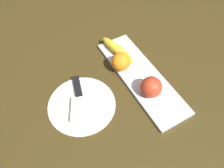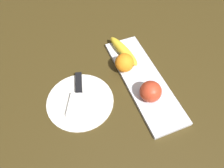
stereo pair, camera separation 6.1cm
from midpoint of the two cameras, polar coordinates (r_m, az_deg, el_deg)
The scene contains 8 objects.
ground_plane at distance 0.83m, azimuth 10.69°, elevation 0.05°, with size 2.40×2.40×0.00m, color #3B2E13.
fruit_tray at distance 0.83m, azimuth 10.09°, elevation 0.91°, with size 0.45×0.14×0.01m, color silver.
apple at distance 0.75m, azimuth 12.57°, elevation -2.10°, with size 0.08×0.08×0.08m, color #BE3A21.
banana at distance 0.89m, azimuth 5.07°, elevation 8.74°, with size 0.19×0.04×0.04m, color yellow.
orange_near_apple at distance 0.82m, azimuth 5.50°, elevation 5.57°, with size 0.07×0.07×0.07m, color orange.
dinner_plate at distance 0.78m, azimuth -6.27°, elevation -4.57°, with size 0.24×0.24×0.01m, color white.
folded_napkin at distance 0.75m, azimuth -5.65°, elevation -5.92°, with size 0.09×0.10×0.02m, color white.
knife at distance 0.80m, azimuth -6.68°, elevation -0.64°, with size 0.18×0.07×0.01m.
Camera 2 is at (0.40, -0.29, 0.66)m, focal length 34.29 mm.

